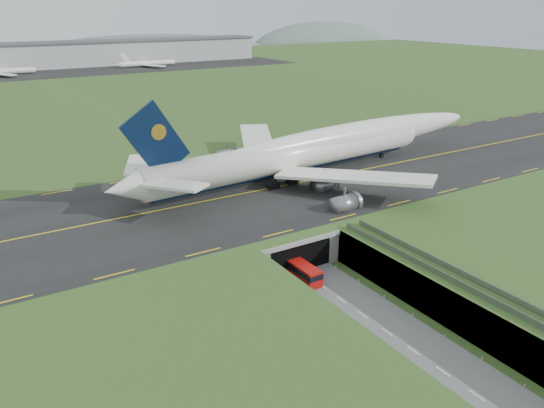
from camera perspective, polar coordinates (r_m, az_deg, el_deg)
ground at (r=85.42m, az=6.19°, el=-9.44°), size 900.00×900.00×0.00m
airfield_deck at (r=83.96m, az=6.27°, el=-7.66°), size 800.00×800.00×6.00m
trench_road at (r=80.48m, az=9.51°, el=-11.59°), size 12.00×75.00×0.20m
taxiway at (r=108.24m, az=-4.35°, el=0.85°), size 800.00×44.00×0.18m
tunnel_portal at (r=96.09m, az=0.19°, el=-3.50°), size 17.00×22.30×6.00m
guideway at (r=78.52m, az=21.56°, el=-9.33°), size 3.00×53.00×7.05m
jumbo_jet at (r=122.41m, az=5.05°, el=5.96°), size 103.03×64.55×21.41m
shuttle_tram at (r=87.41m, az=3.44°, el=-7.40°), size 2.83×7.10×2.89m
cargo_terminal at (r=361.31m, az=-24.99°, el=14.24°), size 320.00×67.00×15.60m
distant_hills at (r=502.34m, az=-19.37°, el=14.20°), size 700.00×91.00×60.00m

